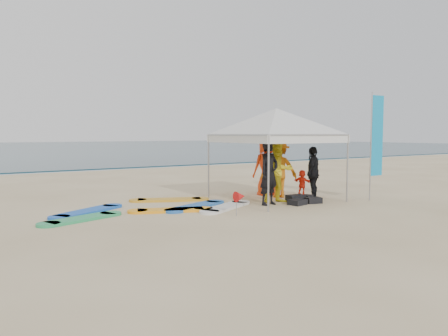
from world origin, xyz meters
TOP-DOWN VIEW (x-y plane):
  - ground at (0.00, 0.00)m, footprint 120.00×120.00m
  - shoreline_foam at (0.00, 18.20)m, footprint 160.00×1.20m
  - person_black_a at (1.54, 2.94)m, footprint 0.76×0.56m
  - person_yellow at (2.06, 3.11)m, footprint 1.06×0.89m
  - person_orange_a at (2.80, 3.97)m, footprint 1.42×1.17m
  - person_black_b at (3.36, 2.96)m, footprint 1.07×0.85m
  - person_orange_b at (2.80, 4.61)m, footprint 1.04×0.76m
  - person_seated at (3.89, 4.01)m, footprint 0.36×0.82m
  - canopy_tent at (2.35, 3.60)m, footprint 4.40×4.40m
  - feather_flag at (5.00, 1.86)m, footprint 0.57×0.04m
  - marker_pennant at (-0.15, 2.02)m, footprint 0.28×0.28m
  - gear_pile at (2.62, 2.68)m, footprint 1.21×0.89m
  - surfboard_spread at (-1.55, 4.01)m, footprint 5.75×3.42m

SIDE VIEW (x-z plane):
  - ground at x=0.00m, z-range 0.00..0.00m
  - shoreline_foam at x=0.00m, z-range 0.00..0.01m
  - surfboard_spread at x=-1.55m, z-range 0.00..0.07m
  - gear_pile at x=2.62m, z-range -0.01..0.21m
  - person_seated at x=3.89m, z-range 0.00..0.86m
  - marker_pennant at x=-0.15m, z-range 0.18..0.81m
  - person_black_b at x=3.36m, z-range 0.00..1.70m
  - person_orange_a at x=2.80m, z-range 0.00..1.90m
  - person_black_a at x=1.54m, z-range 0.00..1.91m
  - person_yellow at x=2.06m, z-range 0.00..1.95m
  - person_orange_b at x=2.80m, z-range 0.00..1.96m
  - feather_flag at x=5.00m, z-range 0.30..3.70m
  - canopy_tent at x=2.35m, z-range 1.23..4.55m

